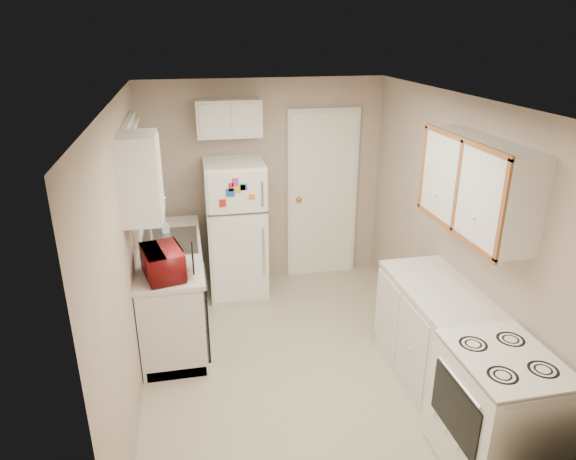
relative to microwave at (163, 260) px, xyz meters
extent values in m
plane|color=beige|center=(1.14, -0.27, -1.05)|extent=(3.80, 3.80, 0.00)
plane|color=white|center=(1.14, -0.27, 1.35)|extent=(3.80, 3.80, 0.00)
plane|color=tan|center=(-0.26, -0.27, 0.15)|extent=(3.80, 3.80, 0.00)
plane|color=tan|center=(2.54, -0.27, 0.15)|extent=(3.80, 3.80, 0.00)
plane|color=tan|center=(1.14, 1.63, 0.15)|extent=(2.80, 2.80, 0.00)
plane|color=tan|center=(1.14, -2.17, 0.15)|extent=(2.80, 2.80, 0.00)
cube|color=silver|center=(0.04, 0.63, -0.60)|extent=(0.60, 1.80, 0.90)
cube|color=black|center=(0.33, 0.03, -0.56)|extent=(0.03, 0.58, 0.72)
cube|color=gray|center=(0.04, 0.78, -0.19)|extent=(0.54, 0.74, 0.16)
imported|color=maroon|center=(0.00, 0.00, 0.00)|extent=(0.51, 0.36, 0.31)
imported|color=silver|center=(-0.01, 1.03, -0.05)|extent=(0.09, 0.09, 0.17)
cube|color=silver|center=(-0.22, 0.78, 0.55)|extent=(0.10, 0.98, 1.08)
cube|color=silver|center=(-0.11, -0.05, 0.75)|extent=(0.30, 0.45, 0.70)
cube|color=white|center=(0.75, 1.28, -0.27)|extent=(0.65, 0.63, 1.57)
cube|color=silver|center=(0.74, 1.48, 0.95)|extent=(0.70, 0.30, 0.40)
cube|color=white|center=(1.84, 1.59, -0.03)|extent=(0.86, 0.06, 2.08)
cube|color=silver|center=(2.24, -1.07, -0.60)|extent=(0.60, 2.00, 0.90)
cube|color=white|center=(2.20, -1.68, -0.58)|extent=(0.63, 0.77, 0.94)
cube|color=silver|center=(2.39, -0.77, 0.75)|extent=(0.30, 1.20, 0.70)
camera|label=1|loc=(0.25, -4.12, 1.85)|focal=32.00mm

